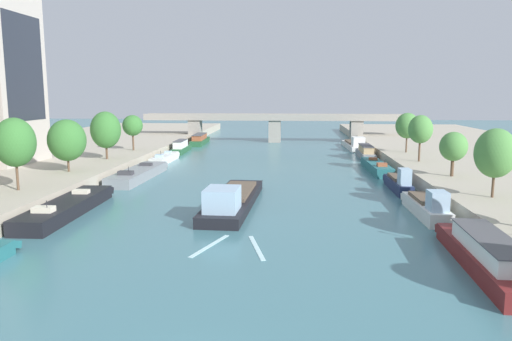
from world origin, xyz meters
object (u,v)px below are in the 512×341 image
at_px(moored_boat_right_near, 486,254).
at_px(moored_boat_right_midway, 354,145).
at_px(tree_right_far, 454,147).
at_px(barge_midriver, 232,199).
at_px(moored_boat_right_downstream, 365,152).
at_px(tree_right_second, 407,126).
at_px(tree_right_end_of_row, 420,129).
at_px(moored_boat_left_far, 181,147).
at_px(moored_boat_left_end, 200,140).
at_px(tree_left_far, 67,140).
at_px(moored_boat_left_downstream, 139,174).
at_px(tree_left_by_lamp, 15,142).
at_px(moored_boat_left_upstream, 68,207).
at_px(tree_left_second, 106,130).
at_px(tree_right_by_lamp, 495,153).
at_px(moored_boat_right_lone, 376,167).
at_px(moored_boat_right_gap_after, 426,206).
at_px(moored_boat_right_end, 398,183).
at_px(tree_left_past_mid, 133,126).
at_px(bridge_far, 275,124).
at_px(moored_boat_left_lone, 165,158).

xyz_separation_m(moored_boat_right_near, moored_boat_right_midway, (0.08, 71.28, -0.17)).
bearing_deg(tree_right_far, barge_midriver, -157.34).
distance_m(moored_boat_right_downstream, tree_right_second, 9.95).
distance_m(barge_midriver, tree_right_end_of_row, 33.95).
height_order(moored_boat_left_far, moored_boat_left_end, moored_boat_left_far).
bearing_deg(tree_left_far, moored_boat_right_downstream, 36.16).
relative_size(moored_boat_left_downstream, tree_left_by_lamp, 2.30).
xyz_separation_m(moored_boat_left_upstream, moored_boat_left_downstream, (0.68, 19.88, -0.01)).
distance_m(moored_boat_left_downstream, tree_right_second, 44.03).
bearing_deg(tree_right_second, moored_boat_right_near, -96.81).
xyz_separation_m(moored_boat_left_end, tree_right_far, (40.06, -51.77, 4.36)).
relative_size(tree_left_far, tree_left_second, 0.92).
xyz_separation_m(moored_boat_left_end, tree_right_second, (40.03, -28.03, 5.26)).
bearing_deg(moored_boat_right_near, tree_right_by_lamp, 67.65).
xyz_separation_m(moored_boat_right_lone, moored_boat_right_downstream, (0.59, 15.29, 0.31)).
height_order(moored_boat_right_gap_after, moored_boat_right_end, moored_boat_right_end).
bearing_deg(tree_right_far, moored_boat_left_downstream, 171.80).
distance_m(moored_boat_right_end, tree_left_second, 42.41).
bearing_deg(tree_left_far, tree_left_by_lamp, -88.91).
relative_size(moored_boat_right_gap_after, moored_boat_right_end, 1.08).
height_order(moored_boat_right_near, moored_boat_right_midway, moored_boat_right_midway).
xyz_separation_m(moored_boat_left_upstream, moored_boat_left_far, (-0.23, 49.65, 0.33)).
bearing_deg(moored_boat_left_far, moored_boat_right_lone, -31.23).
xyz_separation_m(moored_boat_right_near, tree_left_far, (-40.82, 26.61, 4.73)).
height_order(moored_boat_right_gap_after, moored_boat_right_lone, moored_boat_right_gap_after).
bearing_deg(moored_boat_right_midway, moored_boat_right_near, -90.06).
xyz_separation_m(moored_boat_right_downstream, tree_left_by_lamp, (-40.88, -41.89, 5.68)).
relative_size(moored_boat_right_midway, tree_right_by_lamp, 2.50).
relative_size(tree_right_by_lamp, tree_right_second, 1.00).
xyz_separation_m(moored_boat_left_downstream, tree_left_second, (-6.71, 6.12, 5.48)).
bearing_deg(moored_boat_right_near, moored_boat_right_end, 90.36).
distance_m(moored_boat_right_lone, tree_right_end_of_row, 8.32).
bearing_deg(tree_left_far, moored_boat_right_near, -33.10).
relative_size(moored_boat_left_end, tree_right_second, 2.25).
height_order(moored_boat_right_midway, tree_left_by_lamp, tree_left_by_lamp).
distance_m(barge_midriver, moored_boat_right_gap_after, 18.90).
bearing_deg(tree_left_by_lamp, tree_left_past_mid, 89.35).
distance_m(moored_boat_right_midway, tree_right_far, 45.20).
relative_size(moored_boat_right_gap_after, moored_boat_right_downstream, 0.87).
bearing_deg(moored_boat_left_downstream, moored_boat_right_lone, 14.94).
height_order(tree_right_by_lamp, bridge_far, tree_right_by_lamp).
xyz_separation_m(barge_midriver, moored_boat_left_lone, (-15.50, 32.41, -0.25)).
height_order(tree_left_far, tree_left_past_mid, tree_left_far).
distance_m(moored_boat_left_far, tree_left_second, 24.89).
height_order(moored_boat_right_midway, tree_right_by_lamp, tree_right_by_lamp).
xyz_separation_m(moored_boat_right_near, tree_left_by_lamp, (-40.60, 14.76, 5.65)).
bearing_deg(barge_midriver, tree_right_end_of_row, 43.60).
distance_m(moored_boat_left_downstream, moored_boat_left_end, 46.03).
distance_m(moored_boat_left_far, tree_left_far, 36.43).
relative_size(barge_midriver, tree_right_second, 3.05).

